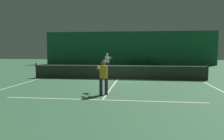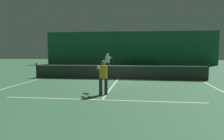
{
  "view_description": "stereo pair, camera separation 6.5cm",
  "coord_description": "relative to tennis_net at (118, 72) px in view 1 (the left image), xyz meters",
  "views": [
    {
      "loc": [
        1.45,
        -14.95,
        2.02
      ],
      "look_at": [
        -0.05,
        -2.91,
        0.9
      ],
      "focal_mm": 35.0,
      "sensor_mm": 36.0,
      "label": 1
    },
    {
      "loc": [
        1.52,
        -14.94,
        2.02
      ],
      "look_at": [
        -0.05,
        -2.91,
        0.9
      ],
      "focal_mm": 35.0,
      "sensor_mm": 36.0,
      "label": 2
    }
  ],
  "objects": [
    {
      "name": "player_far",
      "position": [
        -1.51,
        5.18,
        0.49
      ],
      "size": [
        1.03,
        1.35,
        1.71
      ],
      "rotation": [
        0.0,
        0.0,
        -1.01
      ],
      "color": "navy",
      "rests_on": "ground"
    },
    {
      "name": "court_line_service_far",
      "position": [
        0.0,
        6.4,
        -0.51
      ],
      "size": [
        8.25,
        0.1,
        0.0
      ],
      "color": "white",
      "rests_on": "ground"
    },
    {
      "name": "courtside_chair_2",
      "position": [
        1.4,
        14.14,
        -0.03
      ],
      "size": [
        0.44,
        0.44,
        0.84
      ],
      "rotation": [
        0.0,
        0.0,
        -1.57
      ],
      "color": "#2D2D2D",
      "rests_on": "ground"
    },
    {
      "name": "courtside_chair_0",
      "position": [
        -0.09,
        14.14,
        -0.03
      ],
      "size": [
        0.44,
        0.44,
        0.84
      ],
      "rotation": [
        0.0,
        0.0,
        -1.57
      ],
      "color": "#2D2D2D",
      "rests_on": "ground"
    },
    {
      "name": "court_line_service_near",
      "position": [
        0.0,
        -6.4,
        -0.51
      ],
      "size": [
        8.25,
        0.1,
        0.0
      ],
      "color": "white",
      "rests_on": "ground"
    },
    {
      "name": "courtside_chair_1",
      "position": [
        0.65,
        14.14,
        -0.03
      ],
      "size": [
        0.44,
        0.44,
        0.84
      ],
      "rotation": [
        0.0,
        0.0,
        -1.57
      ],
      "color": "#2D2D2D",
      "rests_on": "ground"
    },
    {
      "name": "courtside_chair_5",
      "position": [
        3.64,
        14.14,
        -0.03
      ],
      "size": [
        0.44,
        0.44,
        0.84
      ],
      "rotation": [
        0.0,
        0.0,
        -1.57
      ],
      "color": "#2D2D2D",
      "rests_on": "ground"
    },
    {
      "name": "tennis_net",
      "position": [
        0.0,
        0.0,
        0.0
      ],
      "size": [
        12.0,
        0.1,
        1.07
      ],
      "color": "#2D332D",
      "rests_on": "ground"
    },
    {
      "name": "court_line_centre",
      "position": [
        0.0,
        0.0,
        -0.51
      ],
      "size": [
        0.1,
        12.8,
        0.0
      ],
      "color": "white",
      "rests_on": "ground"
    },
    {
      "name": "court_line_sideline_right",
      "position": [
        5.5,
        0.0,
        -0.51
      ],
      "size": [
        0.1,
        23.8,
        0.0
      ],
      "color": "white",
      "rests_on": "ground"
    },
    {
      "name": "backdrop_curtain",
      "position": [
        0.0,
        14.69,
        1.73
      ],
      "size": [
        23.0,
        0.12,
        4.48
      ],
      "color": "#1E5B3D",
      "rests_on": "ground"
    },
    {
      "name": "court_line_baseline_far",
      "position": [
        0.0,
        11.9,
        -0.51
      ],
      "size": [
        11.0,
        0.1,
        0.0
      ],
      "color": "white",
      "rests_on": "ground"
    },
    {
      "name": "courtside_chair_3",
      "position": [
        2.14,
        14.14,
        -0.03
      ],
      "size": [
        0.44,
        0.44,
        0.84
      ],
      "rotation": [
        0.0,
        0.0,
        -1.57
      ],
      "color": "#2D2D2D",
      "rests_on": "ground"
    },
    {
      "name": "courtside_chair_4",
      "position": [
        2.89,
        14.14,
        -0.03
      ],
      "size": [
        0.44,
        0.44,
        0.84
      ],
      "rotation": [
        0.0,
        0.0,
        -1.57
      ],
      "color": "#2D2D2D",
      "rests_on": "ground"
    },
    {
      "name": "player_near",
      "position": [
        -0.13,
        -5.37,
        0.4
      ],
      "size": [
        0.79,
        1.34,
        1.56
      ],
      "rotation": [
        0.0,
        0.0,
        1.94
      ],
      "color": "#2D2D38",
      "rests_on": "ground"
    },
    {
      "name": "court_line_sideline_left",
      "position": [
        -5.5,
        0.0,
        -0.51
      ],
      "size": [
        0.1,
        23.8,
        0.0
      ],
      "color": "white",
      "rests_on": "ground"
    },
    {
      "name": "ground_plane",
      "position": [
        0.0,
        0.0,
        -0.51
      ],
      "size": [
        60.0,
        60.0,
        0.0
      ],
      "primitive_type": "plane",
      "color": "#3D704C"
    }
  ]
}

